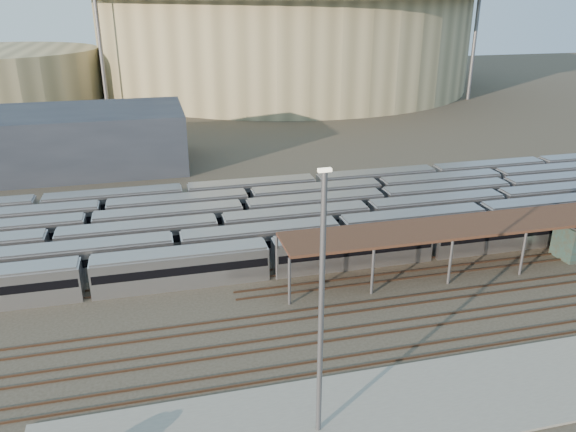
# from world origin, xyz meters

# --- Properties ---
(ground) EXTENTS (420.00, 420.00, 0.00)m
(ground) POSITION_xyz_m (0.00, 0.00, 0.00)
(ground) COLOR #383026
(ground) RESTS_ON ground
(apron) EXTENTS (50.00, 9.00, 0.20)m
(apron) POSITION_xyz_m (-5.00, -15.00, 0.10)
(apron) COLOR gray
(apron) RESTS_ON ground
(subway_trains) EXTENTS (127.12, 23.90, 3.60)m
(subway_trains) POSITION_xyz_m (-2.52, 18.50, 1.80)
(subway_trains) COLOR #A6A6AA
(subway_trains) RESTS_ON ground
(inspection_shed) EXTENTS (60.30, 6.00, 5.30)m
(inspection_shed) POSITION_xyz_m (22.00, 4.00, 4.98)
(inspection_shed) COLOR slate
(inspection_shed) RESTS_ON ground
(empty_tracks) EXTENTS (170.00, 9.62, 0.18)m
(empty_tracks) POSITION_xyz_m (0.00, -5.00, 0.09)
(empty_tracks) COLOR #4C3323
(empty_tracks) RESTS_ON ground
(stadium) EXTENTS (124.00, 124.00, 32.50)m
(stadium) POSITION_xyz_m (25.00, 140.00, 16.47)
(stadium) COLOR tan
(stadium) RESTS_ON ground
(service_building) EXTENTS (42.00, 20.00, 10.00)m
(service_building) POSITION_xyz_m (-35.00, 55.00, 5.00)
(service_building) COLOR #1E232D
(service_building) RESTS_ON ground
(floodlight_0) EXTENTS (4.00, 1.00, 38.40)m
(floodlight_0) POSITION_xyz_m (-30.00, 110.00, 20.65)
(floodlight_0) COLOR slate
(floodlight_0) RESTS_ON ground
(floodlight_2) EXTENTS (4.00, 1.00, 38.40)m
(floodlight_2) POSITION_xyz_m (70.00, 100.00, 20.65)
(floodlight_2) COLOR slate
(floodlight_2) RESTS_ON ground
(floodlight_3) EXTENTS (4.00, 1.00, 38.40)m
(floodlight_3) POSITION_xyz_m (-10.00, 160.00, 20.65)
(floodlight_3) COLOR slate
(floodlight_3) RESTS_ON ground
(yard_light_pole) EXTENTS (0.81, 0.36, 18.82)m
(yard_light_pole) POSITION_xyz_m (-10.27, -15.83, 9.69)
(yard_light_pole) COLOR slate
(yard_light_pole) RESTS_ON apron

